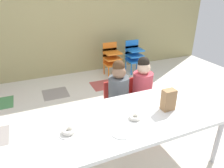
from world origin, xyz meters
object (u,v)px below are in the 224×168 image
Objects in this scene: seated_child_near_camera at (118,88)px; donut_powdered_on_plate at (69,131)px; craft_table at (123,121)px; paper_bag_brown at (168,100)px; donut_powdered_loose at (135,117)px; kid_chair_orange_stack at (112,57)px; kid_chair_blue_stack at (134,54)px; paper_plate_center_table at (122,133)px; paper_plate_near_edge at (69,133)px; seated_child_middle_seat at (142,84)px.

donut_powdered_on_plate is at bearing -139.21° from seated_child_near_camera.
craft_table is 9.03× the size of paper_bag_brown.
donut_powdered_on_plate is 1.04× the size of donut_powdered_loose.
donut_powdered_loose is at bearing -108.01° from kid_chair_orange_stack.
kid_chair_blue_stack is 5.72× the size of donut_powdered_loose.
kid_chair_orange_stack is at bearing 68.75° from paper_plate_center_table.
paper_plate_near_edge is (-0.53, -0.02, 0.05)m from craft_table.
paper_plate_near_edge is (-1.40, -2.35, 0.19)m from kid_chair_orange_stack.
seated_child_near_camera reaches higher than kid_chair_orange_stack.
seated_child_near_camera is 0.74m from paper_bag_brown.
craft_table is at bearing -110.54° from kid_chair_orange_stack.
paper_plate_near_edge is (-1.92, -2.35, 0.19)m from kid_chair_blue_stack.
craft_table is at bearing 61.04° from paper_plate_center_table.
kid_chair_blue_stack is at bearing 61.45° from donut_powdered_loose.
kid_chair_orange_stack is at bearing 80.65° from paper_bag_brown.
paper_plate_center_table is at bearing -22.87° from paper_plate_near_edge.
craft_table is 11.04× the size of paper_plate_center_table.
kid_chair_blue_stack is at bearing 0.00° from kid_chair_orange_stack.
paper_plate_center_table is at bearing -129.92° from seated_child_middle_seat.
seated_child_near_camera is 1.80m from kid_chair_orange_stack.
paper_bag_brown is 0.40m from donut_powdered_loose.
seated_child_middle_seat reaches higher than paper_plate_near_edge.
seated_child_near_camera is 0.72m from donut_powdered_loose.
donut_powdered_loose is (0.10, -0.06, 0.06)m from craft_table.
seated_child_middle_seat is 1.35× the size of kid_chair_blue_stack.
seated_child_near_camera is 1.35× the size of kid_chair_blue_stack.
paper_plate_near_edge is (-1.01, 0.01, -0.11)m from paper_bag_brown.
kid_chair_blue_stack is at bearing 59.09° from craft_table.
seated_child_near_camera is 7.72× the size of donut_powdered_loose.
craft_table is 2.17× the size of seated_child_middle_seat.
seated_child_near_camera reaches higher than kid_chair_blue_stack.
paper_bag_brown is 1.22× the size of paper_plate_near_edge.
craft_table is 2.71m from kid_chair_blue_stack.
paper_bag_brown is 1.01m from donut_powdered_on_plate.
paper_plate_center_table is at bearing -22.87° from donut_powdered_on_plate.
paper_plate_near_edge is at bearing -149.22° from seated_child_middle_seat.
seated_child_near_camera is 1.03m from donut_powdered_on_plate.
seated_child_near_camera is 4.17× the size of paper_bag_brown.
kid_chair_blue_stack is 3.09× the size of paper_bag_brown.
kid_chair_orange_stack reaches higher than donut_powdered_loose.
seated_child_near_camera is 2.04m from kid_chair_blue_stack.
craft_table is 2.92× the size of kid_chair_orange_stack.
craft_table is at bearing -111.07° from seated_child_near_camera.
seated_child_near_camera is at bearing 66.98° from paper_plate_center_table.
paper_plate_near_edge is at bearing 179.15° from paper_bag_brown.
paper_bag_brown is 1.01m from paper_plate_near_edge.
kid_chair_orange_stack is at bearing 59.23° from donut_powdered_on_plate.
donut_powdered_on_plate is at bearing -149.22° from seated_child_middle_seat.
seated_child_middle_seat is at bearing 47.25° from craft_table.
kid_chair_blue_stack is 3.04m from paper_plate_near_edge.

